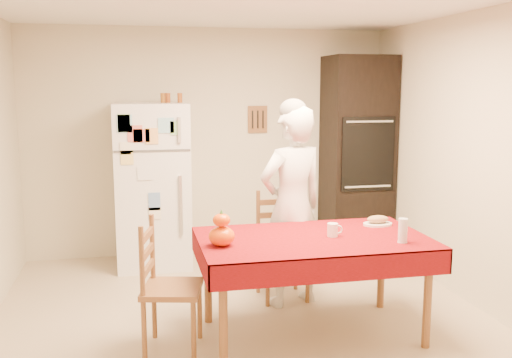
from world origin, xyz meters
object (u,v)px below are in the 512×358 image
object	(u,v)px
oven_cabinet	(357,155)
chair_far	(281,241)
refrigerator	(152,185)
pumpkin_lower	(222,236)
dining_table	(313,246)
chair_left	(163,281)
coffee_mug	(333,230)
seated_woman	(292,207)
wine_glass	(403,231)
bread_plate	(378,224)

from	to	relation	value
oven_cabinet	chair_far	world-z (taller)	oven_cabinet
refrigerator	pumpkin_lower	size ratio (longest dim) A/B	9.15
refrigerator	pumpkin_lower	distance (m)	2.14
dining_table	chair_left	distance (m)	1.13
coffee_mug	seated_woman	bearing A→B (deg)	101.15
oven_cabinet	pumpkin_lower	world-z (taller)	oven_cabinet
refrigerator	coffee_mug	bearing A→B (deg)	-58.27
oven_cabinet	chair_left	xyz separation A→B (m)	(-2.29, -2.07, -0.59)
oven_cabinet	wine_glass	world-z (taller)	oven_cabinet
pumpkin_lower	bread_plate	distance (m)	1.36
wine_glass	oven_cabinet	bearing A→B (deg)	75.76
refrigerator	bread_plate	xyz separation A→B (m)	(1.73, -1.77, -0.08)
seated_woman	coffee_mug	world-z (taller)	seated_woman
oven_cabinet	chair_far	size ratio (longest dim) A/B	2.32
chair_far	refrigerator	bearing A→B (deg)	131.34
coffee_mug	pumpkin_lower	xyz separation A→B (m)	(-0.85, -0.07, 0.02)
chair_far	chair_left	bearing A→B (deg)	-143.00
oven_cabinet	coffee_mug	xyz separation A→B (m)	(-1.03, -2.07, -0.29)
oven_cabinet	coffee_mug	world-z (taller)	oven_cabinet
seated_woman	chair_left	bearing A→B (deg)	12.26
coffee_mug	chair_left	bearing A→B (deg)	-179.98
dining_table	wine_glass	bearing A→B (deg)	-25.26
pumpkin_lower	dining_table	bearing A→B (deg)	6.98
chair_left	refrigerator	bearing A→B (deg)	12.97
refrigerator	seated_woman	size ratio (longest dim) A/B	0.99
chair_left	pumpkin_lower	bearing A→B (deg)	-86.83
coffee_mug	bread_plate	xyz separation A→B (m)	(0.48, 0.25, -0.04)
chair_far	oven_cabinet	bearing A→B (deg)	43.74
chair_left	seated_woman	distance (m)	1.35
refrigerator	coffee_mug	xyz separation A→B (m)	(1.25, -2.03, -0.04)
seated_woman	coffee_mug	size ratio (longest dim) A/B	17.13
oven_cabinet	bread_plate	distance (m)	1.93
chair_left	wine_glass	world-z (taller)	chair_left
seated_woman	bread_plate	bearing A→B (deg)	128.61
coffee_mug	chair_far	bearing A→B (deg)	101.43
chair_far	wine_glass	xyz separation A→B (m)	(0.61, -1.12, 0.34)
chair_left	bread_plate	world-z (taller)	chair_left
chair_left	coffee_mug	bearing A→B (deg)	-76.85
pumpkin_lower	oven_cabinet	bearing A→B (deg)	48.85
dining_table	chair_left	size ratio (longest dim) A/B	1.79
bread_plate	seated_woman	bearing A→B (deg)	146.44
pumpkin_lower	chair_far	bearing A→B (deg)	54.23
oven_cabinet	coffee_mug	bearing A→B (deg)	-116.37
pumpkin_lower	wine_glass	xyz separation A→B (m)	(1.28, -0.19, 0.02)
refrigerator	chair_far	xyz separation A→B (m)	(1.08, -1.16, -0.34)
chair_far	pumpkin_lower	size ratio (longest dim) A/B	5.11
pumpkin_lower	seated_woman	bearing A→B (deg)	45.33
chair_far	chair_left	xyz separation A→B (m)	(-1.08, -0.86, 0.00)
chair_far	chair_left	world-z (taller)	same
pumpkin_lower	bread_plate	size ratio (longest dim) A/B	0.77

